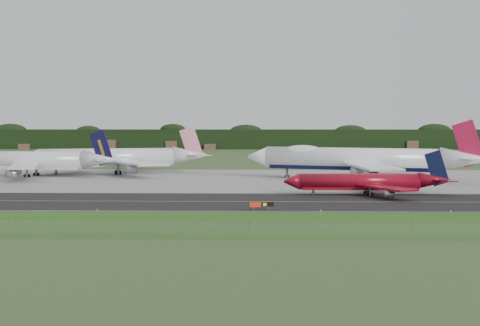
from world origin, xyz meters
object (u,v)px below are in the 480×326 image
Objects in this scene: jet_ba_747 at (359,160)px; jet_star_tail at (117,158)px; jet_navy_gold at (31,161)px; taxiway_sign at (262,205)px; jet_red_737 at (368,182)px.

jet_star_tail is at bearing 164.89° from jet_ba_747.
jet_navy_gold is 12.26× the size of taxiway_sign.
jet_navy_gold is 105.14m from taxiway_sign.
taxiway_sign is at bearing -113.26° from jet_ba_747.
jet_red_737 is at bearing -26.91° from jet_navy_gold.
jet_ba_747 reaches higher than jet_star_tail.
taxiway_sign is at bearing -47.30° from jet_navy_gold.
jet_ba_747 is at bearing 66.74° from taxiway_sign.
jet_ba_747 is at bearing -15.11° from jet_star_tail.
jet_ba_747 is 73.05m from taxiway_sign.
jet_red_737 is 8.43× the size of taxiway_sign.
jet_navy_gold is at bearing 132.70° from taxiway_sign.
jet_red_737 is 0.67× the size of jet_star_tail.
jet_navy_gold is at bearing 153.09° from jet_red_737.
jet_ba_747 is 38.95m from jet_red_737.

